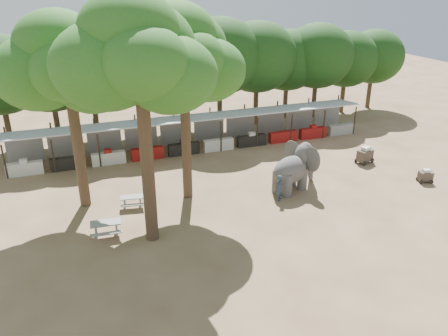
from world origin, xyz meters
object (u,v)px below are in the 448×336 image
object	(u,v)px
cart_front	(425,176)
yard_tree_back	(180,55)
yard_tree_left	(64,64)
picnic_table_near	(106,227)
handler	(280,188)
picnic_table_far	(132,200)
elephant	(295,167)
yard_tree_center	(135,56)
cart_back	(365,155)

from	to	relation	value
cart_front	yard_tree_back	bearing A→B (deg)	-174.94
yard_tree_back	yard_tree_left	bearing A→B (deg)	170.54
picnic_table_near	cart_front	bearing A→B (deg)	2.75
handler	picnic_table_far	distance (m)	8.77
yard_tree_left	picnic_table_far	world-z (taller)	yard_tree_left
yard_tree_back	elephant	size ratio (longest dim) A/B	2.94
picnic_table_near	yard_tree_center	bearing A→B (deg)	-19.64
cart_back	elephant	bearing A→B (deg)	178.59
elephant	cart_back	size ratio (longest dim) A/B	2.67
yard_tree_center	cart_back	bearing A→B (deg)	15.62
picnic_table_far	cart_front	world-z (taller)	cart_front
handler	cart_front	distance (m)	10.22
yard_tree_left	handler	xyz separation A→B (m)	(11.21, -3.57, -7.39)
handler	cart_front	world-z (taller)	handler
elephant	picnic_table_near	world-z (taller)	elephant
yard_tree_center	picnic_table_far	size ratio (longest dim) A/B	7.90
yard_tree_center	cart_back	world-z (taller)	yard_tree_center
yard_tree_left	picnic_table_near	bearing A→B (deg)	-77.09
picnic_table_far	yard_tree_center	bearing A→B (deg)	-75.88
elephant	cart_front	size ratio (longest dim) A/B	3.58
cart_front	cart_back	bearing A→B (deg)	129.81
handler	picnic_table_near	xyz separation A→B (m)	(-10.27, -0.54, -0.31)
yard_tree_center	picnic_table_far	xyz separation A→B (m)	(-0.28, 3.58, -8.77)
cart_back	handler	bearing A→B (deg)	-177.26
picnic_table_near	picnic_table_far	world-z (taller)	picnic_table_near
yard_tree_left	picnic_table_near	size ratio (longest dim) A/B	6.74
elephant	cart_back	world-z (taller)	elephant
yard_tree_back	elephant	xyz separation A→B (m)	(6.81, -1.40, -7.10)
yard_tree_left	cart_back	bearing A→B (deg)	-0.96
yard_tree_back	picnic_table_near	world-z (taller)	yard_tree_back
yard_tree_left	picnic_table_far	size ratio (longest dim) A/B	7.23
yard_tree_back	handler	size ratio (longest dim) A/B	6.99
yard_tree_left	picnic_table_near	world-z (taller)	yard_tree_left
picnic_table_far	cart_back	world-z (taller)	cart_back
elephant	picnic_table_far	xyz separation A→B (m)	(-10.09, 0.98, -1.00)
yard_tree_back	cart_front	bearing A→B (deg)	-12.84
picnic_table_far	cart_back	bearing A→B (deg)	13.27
yard_tree_left	cart_front	bearing A→B (deg)	-11.90
yard_tree_center	picnic_table_near	size ratio (longest dim) A/B	7.37
handler	cart_front	bearing A→B (deg)	-58.45
cart_front	cart_back	size ratio (longest dim) A/B	0.75
yard_tree_center	elephant	world-z (taller)	yard_tree_center
yard_tree_back	cart_back	size ratio (longest dim) A/B	7.85
cart_front	cart_back	world-z (taller)	cart_back
yard_tree_left	picnic_table_far	bearing A→B (deg)	-27.52
yard_tree_back	cart_front	world-z (taller)	yard_tree_back
yard_tree_left	cart_back	world-z (taller)	yard_tree_left
yard_tree_left	elephant	size ratio (longest dim) A/B	2.85
picnic_table_far	picnic_table_near	bearing A→B (deg)	-113.85
yard_tree_left	handler	world-z (taller)	yard_tree_left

